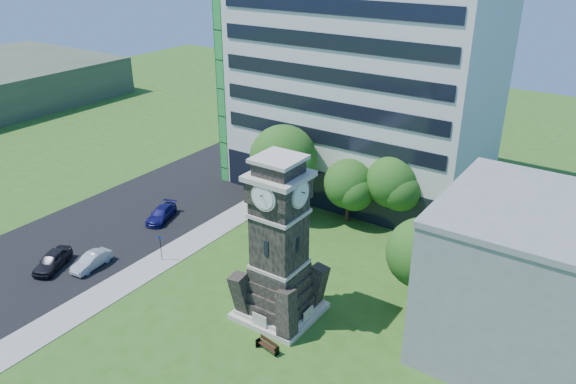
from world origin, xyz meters
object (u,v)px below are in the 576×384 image
Objects in this scene: park_bench at (268,345)px; street_sign at (161,245)px; clock_tower at (279,251)px; car_street_mid at (92,261)px; car_street_south at (52,260)px; car_street_north at (161,214)px; car_east_lot at (457,361)px.

street_sign is at bearing 173.78° from park_bench.
clock_tower is 17.52m from car_street_mid.
car_street_south is 11.29m from car_street_north.
street_sign is at bearing 178.34° from clock_tower.
car_street_south is at bearing -165.06° from park_bench.
car_east_lot is (31.73, 7.03, -0.05)m from car_street_south.
street_sign is (-14.17, 4.15, 1.01)m from park_bench.
car_street_north is (-1.51, 9.38, 0.01)m from car_street_mid.
car_street_mid is 5.75m from street_sign.
car_street_mid is 29.56m from car_east_lot.
clock_tower reaches higher than car_street_north.
clock_tower is at bearing -8.06° from car_street_south.
car_street_mid is (-16.47, -3.69, -4.67)m from clock_tower.
car_street_north is 21.84m from park_bench.
car_street_mid is 9.50m from car_street_north.
car_street_south reaches higher than car_street_mid.
car_street_mid is at bearing 104.82° from car_east_lot.
car_east_lot is (29.11, 5.18, 0.05)m from car_street_mid.
car_east_lot reaches higher than car_street_north.
car_street_north is at bearing 116.05° from street_sign.
clock_tower reaches higher than street_sign.
car_street_north is 30.90m from car_east_lot.
park_bench is at bearing -36.23° from street_sign.
car_street_mid is 0.79× the size of car_east_lot.
car_street_north is 0.90× the size of car_east_lot.
car_street_south is at bearing -158.11° from street_sign.
car_street_south is 3.21m from car_street_mid.
car_street_mid is 1.58× the size of street_sign.
car_street_mid reaches higher than park_bench.
park_bench is 14.80m from street_sign.
car_street_north is at bearing 164.40° from park_bench.
car_street_south is at bearing -163.81° from clock_tower.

